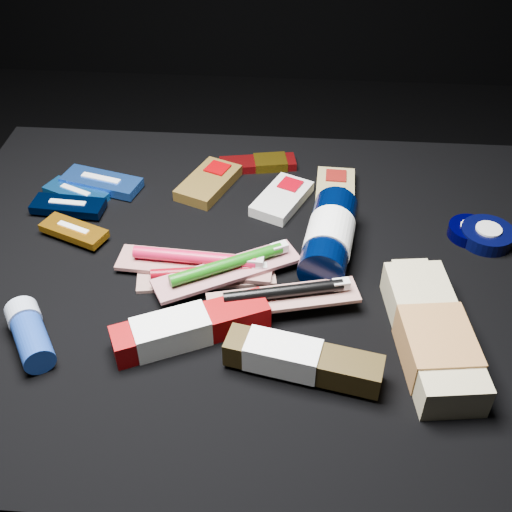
# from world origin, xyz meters

# --- Properties ---
(ground) EXTENTS (3.00, 3.00, 0.00)m
(ground) POSITION_xyz_m (0.00, 0.00, 0.00)
(ground) COLOR black
(ground) RESTS_ON ground
(cloth_table) EXTENTS (0.98, 0.78, 0.40)m
(cloth_table) POSITION_xyz_m (0.00, 0.00, 0.20)
(cloth_table) COLOR black
(cloth_table) RESTS_ON ground
(luna_bar_0) EXTENTS (0.12, 0.08, 0.01)m
(luna_bar_0) POSITION_xyz_m (-0.30, 0.17, 0.41)
(luna_bar_0) COLOR #12529D
(luna_bar_0) RESTS_ON cloth_table
(luna_bar_1) EXTENTS (0.15, 0.09, 0.02)m
(luna_bar_1) POSITION_xyz_m (-0.27, 0.20, 0.41)
(luna_bar_1) COLOR #2151B1
(luna_bar_1) RESTS_ON cloth_table
(luna_bar_2) EXTENTS (0.12, 0.05, 0.02)m
(luna_bar_2) POSITION_xyz_m (-0.30, 0.12, 0.41)
(luna_bar_2) COLOR black
(luna_bar_2) RESTS_ON cloth_table
(luna_bar_3) EXTENTS (0.11, 0.08, 0.01)m
(luna_bar_3) POSITION_xyz_m (-0.27, 0.06, 0.41)
(luna_bar_3) COLOR #C27711
(luna_bar_3) RESTS_ON cloth_table
(clif_bar_0) EXTENTS (0.11, 0.14, 0.02)m
(clif_bar_0) POSITION_xyz_m (-0.08, 0.21, 0.41)
(clif_bar_0) COLOR #543E17
(clif_bar_0) RESTS_ON cloth_table
(clif_bar_1) EXTENTS (0.11, 0.13, 0.02)m
(clif_bar_1) POSITION_xyz_m (0.05, 0.18, 0.41)
(clif_bar_1) COLOR silver
(clif_bar_1) RESTS_ON cloth_table
(clif_bar_2) EXTENTS (0.07, 0.12, 0.02)m
(clif_bar_2) POSITION_xyz_m (0.14, 0.21, 0.41)
(clif_bar_2) COLOR #988951
(clif_bar_2) RESTS_ON cloth_table
(power_bar) EXTENTS (0.14, 0.07, 0.02)m
(power_bar) POSITION_xyz_m (0.01, 0.28, 0.41)
(power_bar) COLOR maroon
(power_bar) RESTS_ON cloth_table
(lotion_bottle) EXTENTS (0.09, 0.22, 0.07)m
(lotion_bottle) POSITION_xyz_m (0.12, 0.05, 0.43)
(lotion_bottle) COLOR black
(lotion_bottle) RESTS_ON cloth_table
(cream_tin_upper) EXTENTS (0.07, 0.07, 0.02)m
(cream_tin_upper) POSITION_xyz_m (0.34, 0.11, 0.41)
(cream_tin_upper) COLOR black
(cream_tin_upper) RESTS_ON cloth_table
(cream_tin_lower) EXTENTS (0.08, 0.08, 0.03)m
(cream_tin_lower) POSITION_xyz_m (0.37, 0.10, 0.41)
(cream_tin_lower) COLOR black
(cream_tin_lower) RESTS_ON cloth_table
(bodywash_bottle) EXTENTS (0.11, 0.25, 0.05)m
(bodywash_bottle) POSITION_xyz_m (0.25, -0.13, 0.42)
(bodywash_bottle) COLOR #C4B689
(bodywash_bottle) RESTS_ON cloth_table
(deodorant_stick) EXTENTS (0.09, 0.11, 0.04)m
(deodorant_stick) POSITION_xyz_m (-0.26, -0.17, 0.42)
(deodorant_stick) COLOR navy
(deodorant_stick) RESTS_ON cloth_table
(toothbrush_pack_0) EXTENTS (0.20, 0.08, 0.02)m
(toothbrush_pack_0) POSITION_xyz_m (-0.05, -0.02, 0.41)
(toothbrush_pack_0) COLOR #B1ABA6
(toothbrush_pack_0) RESTS_ON cloth_table
(toothbrush_pack_1) EXTENTS (0.23, 0.07, 0.03)m
(toothbrush_pack_1) POSITION_xyz_m (-0.07, -0.00, 0.42)
(toothbrush_pack_1) COLOR beige
(toothbrush_pack_1) RESTS_ON cloth_table
(toothbrush_pack_2) EXTENTS (0.21, 0.15, 0.02)m
(toothbrush_pack_2) POSITION_xyz_m (-0.02, -0.02, 0.42)
(toothbrush_pack_2) COLOR beige
(toothbrush_pack_2) RESTS_ON cloth_table
(toothbrush_pack_3) EXTENTS (0.21, 0.10, 0.02)m
(toothbrush_pack_3) POSITION_xyz_m (0.06, -0.08, 0.43)
(toothbrush_pack_3) COLOR beige
(toothbrush_pack_3) RESTS_ON cloth_table
(toothpaste_carton_red) EXTENTS (0.21, 0.13, 0.04)m
(toothpaste_carton_red) POSITION_xyz_m (-0.07, -0.14, 0.42)
(toothpaste_carton_red) COLOR #880507
(toothpaste_carton_red) RESTS_ON cloth_table
(toothpaste_carton_green) EXTENTS (0.20, 0.08, 0.04)m
(toothpaste_carton_green) POSITION_xyz_m (0.08, -0.18, 0.42)
(toothpaste_carton_green) COLOR #34270E
(toothpaste_carton_green) RESTS_ON cloth_table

